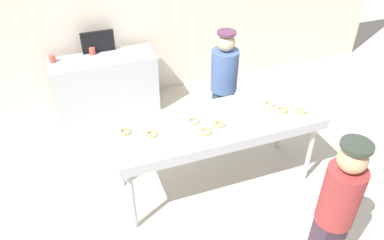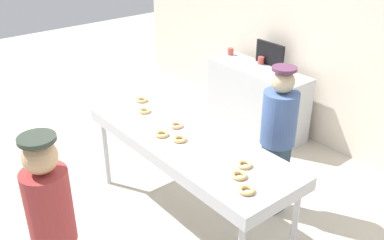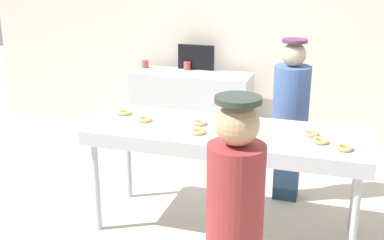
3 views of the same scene
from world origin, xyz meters
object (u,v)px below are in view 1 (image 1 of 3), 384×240
at_px(worker_baker, 224,82).
at_px(paper_cup_0, 92,51).
at_px(menu_display, 98,42).
at_px(glazed_donut_1, 125,131).
at_px(prep_counter, 106,86).
at_px(glazed_donut_5, 269,104).
at_px(glazed_donut_7, 301,111).
at_px(glazed_donut_4, 219,124).
at_px(fryer_conveyor, 217,125).
at_px(customer_waiting, 335,212).
at_px(glazed_donut_0, 282,109).
at_px(glazed_donut_2, 205,131).
at_px(paper_cup_1, 52,59).
at_px(glazed_donut_6, 151,133).

height_order(worker_baker, paper_cup_0, worker_baker).
bearing_deg(menu_display, paper_cup_0, -152.35).
distance_m(glazed_donut_1, prep_counter, 1.92).
bearing_deg(glazed_donut_5, glazed_donut_7, -42.66).
bearing_deg(menu_display, glazed_donut_4, -67.90).
relative_size(glazed_donut_1, paper_cup_0, 1.34).
bearing_deg(fryer_conveyor, worker_baker, 61.28).
relative_size(fryer_conveyor, customer_waiting, 1.40).
distance_m(glazed_donut_0, glazed_donut_1, 1.79).
distance_m(glazed_donut_7, customer_waiting, 1.45).
xyz_separation_m(glazed_donut_2, paper_cup_1, (-1.40, 2.25, 0.02)).
xyz_separation_m(worker_baker, paper_cup_0, (-1.48, 1.35, 0.07)).
distance_m(paper_cup_0, menu_display, 0.16).
bearing_deg(prep_counter, fryer_conveyor, -64.58).
bearing_deg(menu_display, glazed_donut_7, -51.44).
bearing_deg(glazed_donut_0, glazed_donut_5, 120.10).
xyz_separation_m(glazed_donut_2, glazed_donut_6, (-0.54, 0.16, 0.00)).
bearing_deg(paper_cup_0, fryer_conveyor, -63.95).
height_order(glazed_donut_2, customer_waiting, customer_waiting).
height_order(glazed_donut_7, prep_counter, glazed_donut_7).
relative_size(glazed_donut_7, worker_baker, 0.08).
bearing_deg(glazed_donut_0, glazed_donut_4, -179.57).
distance_m(glazed_donut_5, menu_display, 2.68).
distance_m(glazed_donut_0, glazed_donut_4, 0.79).
bearing_deg(glazed_donut_5, paper_cup_1, 138.51).
height_order(fryer_conveyor, worker_baker, worker_baker).
xyz_separation_m(glazed_donut_0, menu_display, (-1.72, 2.28, 0.13)).
xyz_separation_m(glazed_donut_1, prep_counter, (0.06, 1.86, -0.50)).
bearing_deg(glazed_donut_0, paper_cup_0, 129.22).
xyz_separation_m(worker_baker, customer_waiting, (-0.02, -2.32, 0.02)).
height_order(glazed_donut_6, worker_baker, worker_baker).
bearing_deg(glazed_donut_4, menu_display, 112.10).
height_order(glazed_donut_1, glazed_donut_5, same).
height_order(glazed_donut_7, paper_cup_1, paper_cup_1).
relative_size(fryer_conveyor, glazed_donut_7, 17.41).
distance_m(glazed_donut_4, paper_cup_1, 2.70).
relative_size(glazed_donut_0, paper_cup_1, 1.34).
distance_m(glazed_donut_7, menu_display, 3.05).
relative_size(prep_counter, paper_cup_1, 14.94).
bearing_deg(paper_cup_1, customer_waiting, -60.82).
distance_m(glazed_donut_4, worker_baker, 0.99).
bearing_deg(paper_cup_0, worker_baker, -42.37).
height_order(paper_cup_0, paper_cup_1, same).
bearing_deg(paper_cup_0, glazed_donut_5, -50.19).
height_order(glazed_donut_5, glazed_donut_6, same).
bearing_deg(glazed_donut_5, glazed_donut_1, 177.84).
bearing_deg(prep_counter, glazed_donut_0, -50.38).
xyz_separation_m(paper_cup_0, paper_cup_1, (-0.56, -0.05, 0.00)).
relative_size(glazed_donut_7, customer_waiting, 0.08).
relative_size(glazed_donut_5, prep_counter, 0.09).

